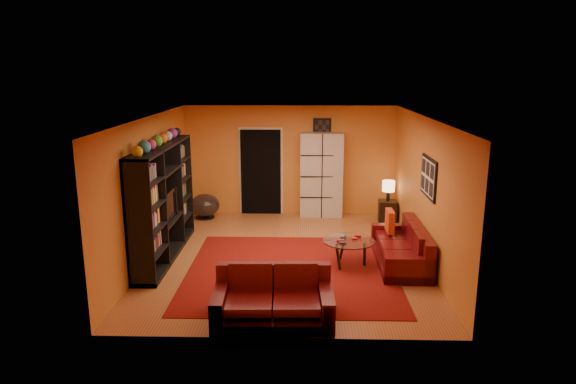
{
  "coord_description": "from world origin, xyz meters",
  "views": [
    {
      "loc": [
        0.26,
        -9.08,
        3.44
      ],
      "look_at": [
        0.02,
        0.1,
        1.22
      ],
      "focal_mm": 32.0,
      "sensor_mm": 36.0,
      "label": 1
    }
  ],
  "objects_px": {
    "entertainment_unit": "(163,202)",
    "bowl_chair": "(205,205)",
    "side_table": "(387,211)",
    "coffee_table": "(349,243)",
    "sofa": "(404,249)",
    "storage_cabinet": "(322,175)",
    "loveseat": "(273,299)",
    "tv": "(165,206)",
    "table_lamp": "(389,187)"
  },
  "relations": [
    {
      "from": "entertainment_unit",
      "to": "tv",
      "type": "distance_m",
      "value": 0.12
    },
    {
      "from": "loveseat",
      "to": "storage_cabinet",
      "type": "relative_size",
      "value": 0.85
    },
    {
      "from": "entertainment_unit",
      "to": "loveseat",
      "type": "distance_m",
      "value": 3.32
    },
    {
      "from": "entertainment_unit",
      "to": "bowl_chair",
      "type": "bearing_deg",
      "value": 83.72
    },
    {
      "from": "table_lamp",
      "to": "coffee_table",
      "type": "bearing_deg",
      "value": -112.71
    },
    {
      "from": "storage_cabinet",
      "to": "side_table",
      "type": "bearing_deg",
      "value": -16.14
    },
    {
      "from": "loveseat",
      "to": "side_table",
      "type": "relative_size",
      "value": 3.37
    },
    {
      "from": "sofa",
      "to": "side_table",
      "type": "xyz_separation_m",
      "value": [
        0.12,
        2.61,
        -0.04
      ]
    },
    {
      "from": "coffee_table",
      "to": "side_table",
      "type": "relative_size",
      "value": 1.85
    },
    {
      "from": "loveseat",
      "to": "side_table",
      "type": "bearing_deg",
      "value": -28.47
    },
    {
      "from": "entertainment_unit",
      "to": "loveseat",
      "type": "bearing_deg",
      "value": -48.24
    },
    {
      "from": "sofa",
      "to": "entertainment_unit",
      "type": "bearing_deg",
      "value": 177.13
    },
    {
      "from": "loveseat",
      "to": "entertainment_unit",
      "type": "bearing_deg",
      "value": 39.99
    },
    {
      "from": "tv",
      "to": "sofa",
      "type": "bearing_deg",
      "value": -92.77
    },
    {
      "from": "loveseat",
      "to": "coffee_table",
      "type": "distance_m",
      "value": 2.36
    },
    {
      "from": "entertainment_unit",
      "to": "coffee_table",
      "type": "bearing_deg",
      "value": -6.78
    },
    {
      "from": "loveseat",
      "to": "side_table",
      "type": "height_order",
      "value": "loveseat"
    },
    {
      "from": "tv",
      "to": "coffee_table",
      "type": "xyz_separation_m",
      "value": [
        3.34,
        -0.31,
        -0.57
      ]
    },
    {
      "from": "loveseat",
      "to": "storage_cabinet",
      "type": "distance_m",
      "value": 5.33
    },
    {
      "from": "loveseat",
      "to": "bowl_chair",
      "type": "bearing_deg",
      "value": 19.16
    },
    {
      "from": "entertainment_unit",
      "to": "side_table",
      "type": "bearing_deg",
      "value": 26.97
    },
    {
      "from": "storage_cabinet",
      "to": "side_table",
      "type": "relative_size",
      "value": 3.98
    },
    {
      "from": "sofa",
      "to": "loveseat",
      "type": "height_order",
      "value": "same"
    },
    {
      "from": "entertainment_unit",
      "to": "sofa",
      "type": "xyz_separation_m",
      "value": [
        4.41,
        -0.31,
        -0.76
      ]
    },
    {
      "from": "entertainment_unit",
      "to": "table_lamp",
      "type": "bearing_deg",
      "value": 26.97
    },
    {
      "from": "bowl_chair",
      "to": "table_lamp",
      "type": "relative_size",
      "value": 1.5
    },
    {
      "from": "bowl_chair",
      "to": "side_table",
      "type": "height_order",
      "value": "bowl_chair"
    },
    {
      "from": "side_table",
      "to": "coffee_table",
      "type": "bearing_deg",
      "value": -112.71
    },
    {
      "from": "entertainment_unit",
      "to": "table_lamp",
      "type": "height_order",
      "value": "entertainment_unit"
    },
    {
      "from": "entertainment_unit",
      "to": "storage_cabinet",
      "type": "distance_m",
      "value": 4.12
    },
    {
      "from": "tv",
      "to": "bowl_chair",
      "type": "height_order",
      "value": "tv"
    },
    {
      "from": "storage_cabinet",
      "to": "side_table",
      "type": "xyz_separation_m",
      "value": [
        1.5,
        -0.5,
        -0.75
      ]
    },
    {
      "from": "tv",
      "to": "table_lamp",
      "type": "distance_m",
      "value": 5.08
    },
    {
      "from": "tv",
      "to": "sofa",
      "type": "height_order",
      "value": "tv"
    },
    {
      "from": "side_table",
      "to": "table_lamp",
      "type": "height_order",
      "value": "table_lamp"
    },
    {
      "from": "sofa",
      "to": "table_lamp",
      "type": "height_order",
      "value": "table_lamp"
    },
    {
      "from": "coffee_table",
      "to": "entertainment_unit",
      "type": "bearing_deg",
      "value": 173.22
    },
    {
      "from": "sofa",
      "to": "storage_cabinet",
      "type": "bearing_deg",
      "value": 115.1
    },
    {
      "from": "entertainment_unit",
      "to": "tv",
      "type": "relative_size",
      "value": 3.2
    },
    {
      "from": "bowl_chair",
      "to": "coffee_table",
      "type": "bearing_deg",
      "value": -42.97
    },
    {
      "from": "coffee_table",
      "to": "side_table",
      "type": "height_order",
      "value": "side_table"
    },
    {
      "from": "sofa",
      "to": "storage_cabinet",
      "type": "relative_size",
      "value": 1.01
    },
    {
      "from": "coffee_table",
      "to": "side_table",
      "type": "xyz_separation_m",
      "value": [
        1.13,
        2.71,
        -0.17
      ]
    },
    {
      "from": "sofa",
      "to": "loveseat",
      "type": "bearing_deg",
      "value": -135.84
    },
    {
      "from": "loveseat",
      "to": "tv",
      "type": "bearing_deg",
      "value": 40.46
    },
    {
      "from": "bowl_chair",
      "to": "side_table",
      "type": "bearing_deg",
      "value": -2.66
    },
    {
      "from": "sofa",
      "to": "side_table",
      "type": "height_order",
      "value": "sofa"
    },
    {
      "from": "coffee_table",
      "to": "storage_cabinet",
      "type": "bearing_deg",
      "value": 96.54
    },
    {
      "from": "storage_cabinet",
      "to": "bowl_chair",
      "type": "relative_size",
      "value": 2.83
    },
    {
      "from": "sofa",
      "to": "side_table",
      "type": "relative_size",
      "value": 4.02
    }
  ]
}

